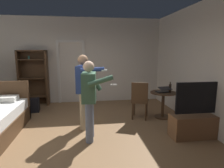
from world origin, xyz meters
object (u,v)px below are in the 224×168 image
object	(u,v)px
laptop	(163,90)
wooden_chair	(140,99)
tv_flatscreen	(199,122)
person_blue_shirt	(90,95)
person_striped_shirt	(84,86)
suitcase_dark	(29,105)
bookshelf	(34,76)
side_table	(163,100)
bottle_on_table	(170,88)

from	to	relation	value
laptop	wooden_chair	size ratio (longest dim) A/B	0.37
tv_flatscreen	person_blue_shirt	distance (m)	2.33
wooden_chair	person_striped_shirt	distance (m)	1.53
wooden_chair	suitcase_dark	size ratio (longest dim) A/B	1.75
bookshelf	tv_flatscreen	world-z (taller)	bookshelf
laptop	suitcase_dark	world-z (taller)	laptop
bookshelf	person_striped_shirt	xyz separation A→B (m)	(1.64, -2.14, 0.01)
tv_flatscreen	side_table	bearing A→B (deg)	103.12
bottle_on_table	wooden_chair	bearing A→B (deg)	176.29
person_blue_shirt	suitcase_dark	bearing A→B (deg)	130.68
tv_flatscreen	bottle_on_table	world-z (taller)	tv_flatscreen
tv_flatscreen	person_blue_shirt	size ratio (longest dim) A/B	0.75
bottle_on_table	side_table	bearing A→B (deg)	150.26
laptop	bottle_on_table	size ratio (longest dim) A/B	1.33
bookshelf	person_blue_shirt	world-z (taller)	bookshelf
person_blue_shirt	person_striped_shirt	size ratio (longest dim) A/B	0.94
wooden_chair	bottle_on_table	bearing A→B (deg)	-3.71
tv_flatscreen	bookshelf	bearing A→B (deg)	143.32
side_table	bottle_on_table	size ratio (longest dim) A/B	2.51
tv_flatscreen	laptop	size ratio (longest dim) A/B	3.21
laptop	suitcase_dark	bearing A→B (deg)	163.85
bookshelf	person_striped_shirt	distance (m)	2.69
person_striped_shirt	person_blue_shirt	bearing A→B (deg)	-79.92
side_table	bottle_on_table	distance (m)	0.38
side_table	wooden_chair	bearing A→B (deg)	-177.46
person_blue_shirt	suitcase_dark	distance (m)	2.78
bookshelf	tv_flatscreen	distance (m)	5.03
side_table	laptop	xyz separation A→B (m)	(-0.02, -0.04, 0.28)
laptop	side_table	bearing A→B (deg)	60.88
bottle_on_table	person_striped_shirt	size ratio (longest dim) A/B	0.16
wooden_chair	laptop	bearing A→B (deg)	-1.28
bookshelf	bottle_on_table	world-z (taller)	bookshelf
bookshelf	person_striped_shirt	bearing A→B (deg)	-52.50
bookshelf	tv_flatscreen	bearing A→B (deg)	-36.68
tv_flatscreen	laptop	bearing A→B (deg)	104.68
bookshelf	wooden_chair	bearing A→B (deg)	-30.37
suitcase_dark	person_striped_shirt	bearing A→B (deg)	-48.62
tv_flatscreen	wooden_chair	distance (m)	1.52
tv_flatscreen	side_table	size ratio (longest dim) A/B	1.70
tv_flatscreen	suitcase_dark	world-z (taller)	tv_flatscreen
suitcase_dark	tv_flatscreen	bearing A→B (deg)	-37.39
bookshelf	laptop	world-z (taller)	bookshelf
laptop	person_striped_shirt	xyz separation A→B (m)	(-2.05, -0.33, 0.24)
side_table	wooden_chair	distance (m)	0.65
tv_flatscreen	side_table	world-z (taller)	tv_flatscreen
wooden_chair	person_striped_shirt	size ratio (longest dim) A/B	0.59
wooden_chair	person_striped_shirt	bearing A→B (deg)	-166.51
tv_flatscreen	suitcase_dark	distance (m)	4.58
bottle_on_table	person_striped_shirt	world-z (taller)	person_striped_shirt
side_table	laptop	world-z (taller)	laptop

